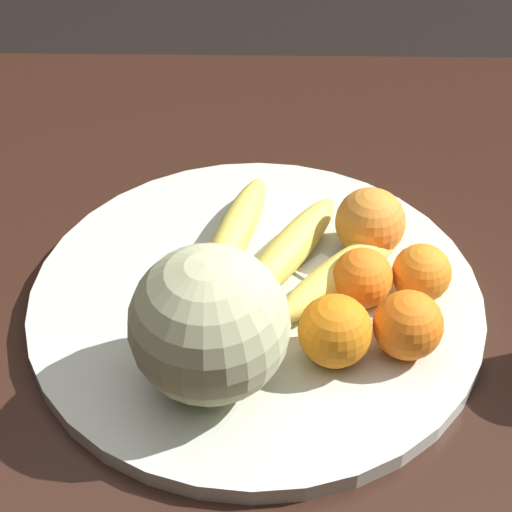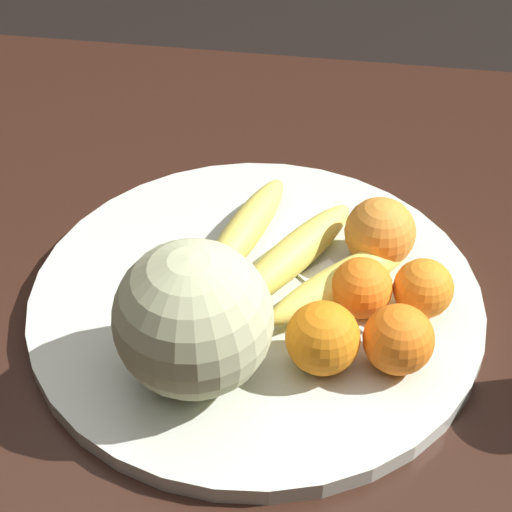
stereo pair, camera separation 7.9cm
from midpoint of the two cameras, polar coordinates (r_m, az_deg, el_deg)
kitchen_table at (r=0.91m, az=-0.10°, el=-7.32°), size 1.34×0.99×0.73m
fruit_bowl at (r=0.83m, az=-2.73°, el=-3.13°), size 0.44×0.44×0.02m
melon at (r=0.71m, az=-6.35°, el=-4.71°), size 0.13×0.13×0.13m
banana_bunch at (r=0.84m, az=-0.64°, el=0.04°), size 0.22×0.23×0.04m
orange_front_left at (r=0.76m, az=7.19°, el=-4.74°), size 0.06×0.06×0.06m
orange_front_right at (r=0.74m, az=2.27°, el=-5.17°), size 0.07×0.07×0.07m
orange_mid_center at (r=0.81m, az=8.27°, el=-1.26°), size 0.06×0.06×0.06m
orange_back_left at (r=0.85m, az=5.02°, el=2.14°), size 0.07×0.07×0.07m
orange_back_right at (r=0.80m, az=4.32°, el=-1.60°), size 0.06×0.06×0.06m
produce_tag at (r=0.83m, az=3.17°, el=-1.94°), size 0.10×0.10×0.00m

